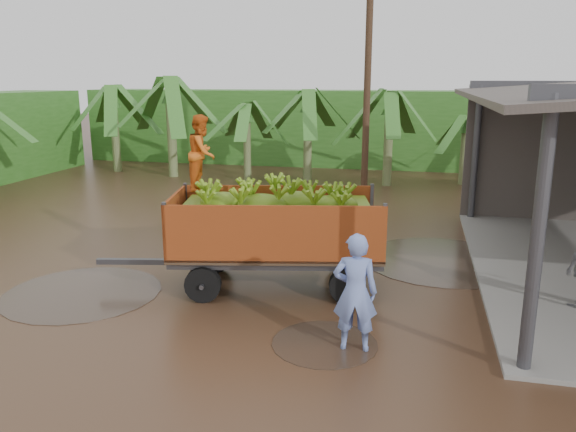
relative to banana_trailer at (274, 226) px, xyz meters
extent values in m
plane|color=black|center=(-0.88, 1.12, -1.27)|extent=(100.00, 100.00, 0.00)
cube|color=#2D661E|center=(-2.88, 17.12, 0.53)|extent=(22.00, 3.00, 3.60)
cube|color=#47474C|center=(-2.79, -0.59, -0.77)|extent=(1.64, 0.44, 0.11)
imported|color=#D76119|center=(-1.54, 0.11, 1.43)|extent=(0.63, 0.79, 1.55)
imported|color=#7288D0|center=(1.91, -2.42, -0.32)|extent=(0.73, 0.50, 1.91)
cylinder|color=#47301E|center=(0.92, 9.44, 2.72)|extent=(0.24, 0.24, 7.98)
camera|label=1|loc=(2.74, -10.60, 2.91)|focal=35.00mm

